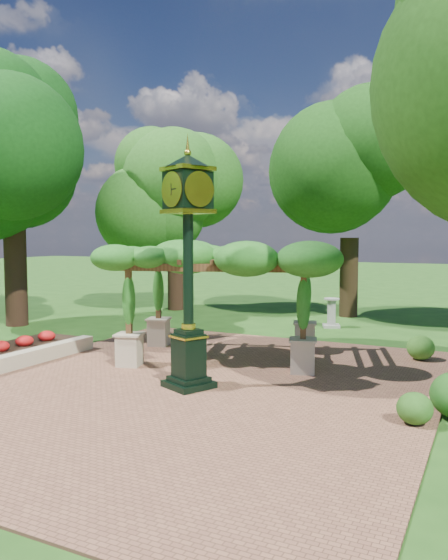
% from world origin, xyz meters
% --- Properties ---
extents(ground, '(120.00, 120.00, 0.00)m').
position_xyz_m(ground, '(0.00, 0.00, 0.00)').
color(ground, '#1E4714').
rests_on(ground, ground).
extents(brick_plaza, '(10.00, 12.00, 0.04)m').
position_xyz_m(brick_plaza, '(0.00, 1.00, 0.02)').
color(brick_plaza, brown).
rests_on(brick_plaza, ground).
extents(border_wall, '(0.35, 5.00, 0.40)m').
position_xyz_m(border_wall, '(-4.60, 0.50, 0.20)').
color(border_wall, '#C6B793').
rests_on(border_wall, ground).
extents(pedestal_clock, '(1.30, 1.30, 4.98)m').
position_xyz_m(pedestal_clock, '(0.03, 0.76, 2.98)').
color(pedestal_clock, black).
rests_on(pedestal_clock, brick_plaza).
extents(pergola, '(5.61, 4.37, 3.10)m').
position_xyz_m(pergola, '(-0.60, 3.63, 2.55)').
color(pergola, '#C3B191').
rests_on(pergola, brick_plaza).
extents(sundial, '(0.75, 0.75, 1.05)m').
position_xyz_m(sundial, '(0.62, 9.85, 0.46)').
color(sundial, gray).
rests_on(sundial, ground).
extents(shrub_front, '(0.70, 0.70, 0.55)m').
position_xyz_m(shrub_front, '(4.63, 0.48, 0.31)').
color(shrub_front, '#245017').
rests_on(shrub_front, brick_plaza).
extents(shrub_back, '(0.72, 0.72, 0.63)m').
position_xyz_m(shrub_back, '(4.12, 5.68, 0.36)').
color(shrub_back, '#34691E').
rests_on(shrub_back, brick_plaza).
extents(tree_west_near, '(5.01, 5.01, 10.08)m').
position_xyz_m(tree_west_near, '(-9.77, 5.18, 6.92)').
color(tree_west_near, '#311D13').
rests_on(tree_west_near, ground).
extents(tree_west_far, '(4.06, 4.06, 7.78)m').
position_xyz_m(tree_west_far, '(-6.84, 11.48, 5.32)').
color(tree_west_far, black).
rests_on(tree_west_far, ground).
extents(tree_north, '(4.72, 4.72, 8.22)m').
position_xyz_m(tree_north, '(0.51, 12.78, 5.64)').
color(tree_north, '#2F2112').
rests_on(tree_north, ground).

